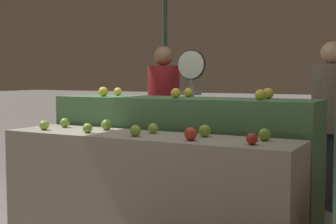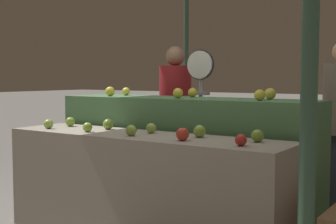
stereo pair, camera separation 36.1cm
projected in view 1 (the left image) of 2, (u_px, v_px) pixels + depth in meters
The scene contains 21 objects.
display_counter_front at pixel (145, 188), 3.47m from camera, with size 2.28×0.55×0.80m, color gray.
display_counter_back at pixel (181, 159), 3.98m from camera, with size 2.28×0.55×1.05m, color #4C7A4C.
apple_front_0 at pixel (44, 125), 3.74m from camera, with size 0.08×0.08×0.08m, color #8EB247.
apple_front_1 at pixel (87, 128), 3.55m from camera, with size 0.08×0.08×0.08m, color #84AD3D.
apple_front_2 at pixel (135, 131), 3.34m from camera, with size 0.08×0.08×0.08m, color #84AD3D.
apple_front_3 at pixel (191, 134), 3.13m from camera, with size 0.09×0.09×0.09m, color red.
apple_front_4 at pixel (252, 139), 2.93m from camera, with size 0.07×0.07×0.07m, color #B72D23.
apple_front_5 at pixel (65, 123), 3.93m from camera, with size 0.08×0.08×0.08m, color #7AA338.
apple_front_6 at pixel (106, 125), 3.74m from camera, with size 0.09×0.09×0.09m, color #7AA338.
apple_front_7 at pixel (153, 128), 3.52m from camera, with size 0.08×0.08×0.08m, color #8EB247.
apple_front_8 at pixel (205, 131), 3.32m from camera, with size 0.09×0.09×0.09m, color #84AD3D.
apple_front_9 at pixel (264, 135), 3.11m from camera, with size 0.08×0.08×0.08m, color #7AA338.
apple_back_0 at pixel (103, 92), 4.18m from camera, with size 0.09×0.09×0.09m, color gold.
apple_back_1 at pixel (176, 93), 3.85m from camera, with size 0.08×0.08×0.08m, color gold.
apple_back_2 at pixel (260, 95), 3.51m from camera, with size 0.08×0.08×0.08m, color gold.
apple_back_3 at pixel (118, 92), 4.38m from camera, with size 0.08×0.08×0.08m, color yellow.
apple_back_4 at pixel (188, 93), 4.04m from camera, with size 0.08×0.08×0.08m, color gold.
apple_back_5 at pixel (268, 93), 3.71m from camera, with size 0.09×0.09×0.09m, color gold.
produce_scale at pixel (191, 92), 4.51m from camera, with size 0.29×0.20×1.49m.
person_vendor_at_scale at pixel (164, 109), 4.92m from camera, with size 0.34×0.34×1.55m.
person_customer_left at pixel (330, 114), 4.30m from camera, with size 0.46×0.46×1.55m.
Camera 1 is at (1.77, -2.92, 1.23)m, focal length 50.00 mm.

